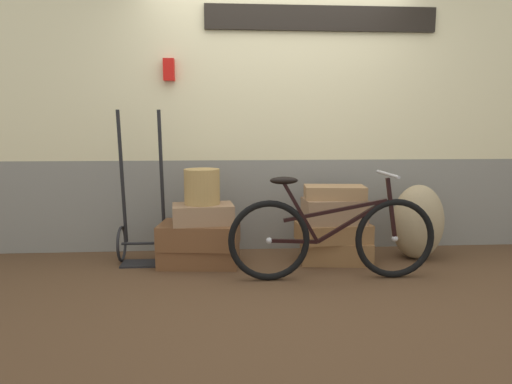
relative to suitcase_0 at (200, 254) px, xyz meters
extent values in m
cube|color=#513823|center=(0.75, -0.31, -0.11)|extent=(9.04, 5.20, 0.06)
cube|color=gray|center=(0.75, 0.54, 0.36)|extent=(7.04, 0.20, 0.89)
cube|color=beige|center=(0.75, 0.54, 1.65)|extent=(7.04, 0.20, 1.70)
cube|color=black|center=(1.14, 0.42, 2.13)|extent=(2.18, 0.04, 0.23)
cube|color=red|center=(-0.28, 0.40, 1.65)|extent=(0.10, 0.08, 0.20)
cube|color=brown|center=(0.00, 0.00, 0.00)|extent=(0.72, 0.53, 0.17)
cube|color=brown|center=(0.00, -0.04, 0.19)|extent=(0.73, 0.51, 0.21)
cube|color=#937051|center=(0.04, -0.05, 0.38)|extent=(0.55, 0.38, 0.17)
cube|color=olive|center=(1.22, -0.03, 0.02)|extent=(0.65, 0.42, 0.20)
cube|color=olive|center=(1.19, -0.05, 0.19)|extent=(0.66, 0.40, 0.16)
cube|color=#937051|center=(1.20, -0.03, 0.38)|extent=(0.55, 0.35, 0.22)
cube|color=#9E754C|center=(1.20, -0.01, 0.55)|extent=(0.55, 0.34, 0.12)
cylinder|color=#A8844C|center=(0.03, -0.03, 0.61)|extent=(0.31, 0.31, 0.30)
torus|color=black|center=(-0.71, 0.11, 0.08)|extent=(0.03, 0.32, 0.32)
torus|color=black|center=(-0.30, 0.11, 0.08)|extent=(0.03, 0.32, 0.32)
cylinder|color=black|center=(-0.50, 0.11, 0.08)|extent=(0.41, 0.02, 0.02)
cylinder|color=black|center=(-0.68, 0.11, 0.68)|extent=(0.03, 0.16, 1.19)
cylinder|color=black|center=(-0.33, 0.11, 0.68)|extent=(0.03, 0.16, 1.19)
cube|color=black|center=(-0.50, 0.00, -0.08)|extent=(0.37, 0.22, 0.02)
ellipsoid|color=#9E8966|center=(1.99, 0.02, 0.26)|extent=(0.47, 0.40, 0.69)
torus|color=black|center=(0.57, -0.48, 0.24)|extent=(0.65, 0.05, 0.65)
sphere|color=#B2B2B7|center=(0.57, -0.48, 0.24)|extent=(0.05, 0.05, 0.05)
torus|color=black|center=(1.59, -0.49, 0.24)|extent=(0.65, 0.05, 0.65)
sphere|color=#B2B2B7|center=(1.59, -0.49, 0.24)|extent=(0.05, 0.05, 0.05)
cube|color=black|center=(1.23, -0.48, 0.39)|extent=(0.56, 0.03, 0.35)
cube|color=black|center=(0.82, -0.48, 0.46)|extent=(0.30, 0.03, 0.49)
cube|color=black|center=(0.77, -0.48, 0.23)|extent=(0.39, 0.03, 0.04)
cube|color=black|center=(1.10, -0.48, 0.48)|extent=(0.82, 0.03, 0.18)
cube|color=black|center=(1.55, -0.49, 0.48)|extent=(0.11, 0.03, 0.49)
ellipsoid|color=black|center=(0.69, -0.48, 0.72)|extent=(0.22, 0.09, 0.06)
cylinder|color=#A5A5AD|center=(1.50, -0.49, 0.76)|extent=(0.02, 0.46, 0.02)
camera|label=1|loc=(0.24, -3.91, 1.13)|focal=31.57mm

